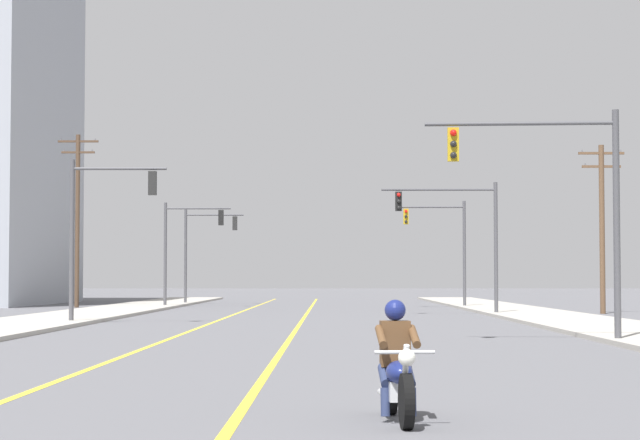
# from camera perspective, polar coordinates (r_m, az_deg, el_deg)

# --- Properties ---
(lane_stripe_center) EXTENTS (0.16, 100.00, 0.01)m
(lane_stripe_center) POSITION_cam_1_polar(r_m,az_deg,el_deg) (50.97, -0.81, -4.67)
(lane_stripe_center) COLOR yellow
(lane_stripe_center) RESTS_ON ground
(lane_stripe_left) EXTENTS (0.16, 100.00, 0.01)m
(lane_stripe_left) POSITION_cam_1_polar(r_m,az_deg,el_deg) (51.16, -4.64, -4.66)
(lane_stripe_left) COLOR yellow
(lane_stripe_left) RESTS_ON ground
(sidewalk_kerb_right) EXTENTS (4.40, 110.00, 0.14)m
(sidewalk_kerb_right) POSITION_cam_1_polar(r_m,az_deg,el_deg) (46.91, 12.08, -4.70)
(sidewalk_kerb_right) COLOR #ADA89E
(sidewalk_kerb_right) RESTS_ON ground
(sidewalk_kerb_left) EXTENTS (4.40, 110.00, 0.14)m
(sidewalk_kerb_left) POSITION_cam_1_polar(r_m,az_deg,el_deg) (47.29, -13.15, -4.67)
(sidewalk_kerb_left) COLOR #ADA89E
(sidewalk_kerb_left) RESTS_ON ground
(motorcycle_with_rider) EXTENTS (0.70, 2.19, 1.46)m
(motorcycle_with_rider) POSITION_cam_1_polar(r_m,az_deg,el_deg) (14.81, 3.64, -7.14)
(motorcycle_with_rider) COLOR black
(motorcycle_with_rider) RESTS_ON ground
(traffic_signal_near_right) EXTENTS (5.14, 0.47, 6.20)m
(traffic_signal_near_right) POSITION_cam_1_polar(r_m,az_deg,el_deg) (32.96, 11.18, 1.47)
(traffic_signal_near_right) COLOR #47474C
(traffic_signal_near_right) RESTS_ON ground
(traffic_signal_near_left) EXTENTS (3.64, 0.37, 6.20)m
(traffic_signal_near_left) POSITION_cam_1_polar(r_m,az_deg,el_deg) (46.54, -10.33, 0.13)
(traffic_signal_near_left) COLOR #47474C
(traffic_signal_near_left) RESTS_ON ground
(traffic_signal_mid_right) EXTENTS (5.42, 0.39, 6.20)m
(traffic_signal_mid_right) POSITION_cam_1_polar(r_m,az_deg,el_deg) (57.04, 6.68, -0.30)
(traffic_signal_mid_right) COLOR #47474C
(traffic_signal_mid_right) RESTS_ON ground
(traffic_signal_mid_left) EXTENTS (3.96, 0.37, 6.20)m
(traffic_signal_mid_left) POSITION_cam_1_polar(r_m,az_deg,el_deg) (72.42, -6.39, -0.89)
(traffic_signal_mid_left) COLOR #47474C
(traffic_signal_mid_left) RESTS_ON ground
(traffic_signal_far_right) EXTENTS (4.06, 0.37, 6.20)m
(traffic_signal_far_right) POSITION_cam_1_polar(r_m,az_deg,el_deg) (70.93, 5.87, -0.85)
(traffic_signal_far_right) COLOR #47474C
(traffic_signal_far_right) RESTS_ON ground
(traffic_signal_far_left) EXTENTS (3.87, 0.37, 6.20)m
(traffic_signal_far_left) POSITION_cam_1_polar(r_m,az_deg,el_deg) (79.67, -5.55, -1.06)
(traffic_signal_far_left) COLOR #47474C
(traffic_signal_far_left) RESTS_ON ground
(utility_pole_right_far) EXTENTS (2.22, 0.26, 8.19)m
(utility_pole_right_far) POSITION_cam_1_polar(r_m,az_deg,el_deg) (60.48, 13.07, -0.10)
(utility_pole_right_far) COLOR brown
(utility_pole_right_far) RESTS_ON ground
(utility_pole_left_far) EXTENTS (2.39, 0.26, 10.20)m
(utility_pole_left_far) POSITION_cam_1_polar(r_m,az_deg,el_deg) (73.02, -11.29, 0.26)
(utility_pole_left_far) COLOR #4C3828
(utility_pole_left_far) RESTS_ON ground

